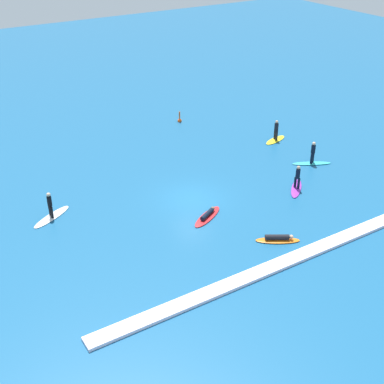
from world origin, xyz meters
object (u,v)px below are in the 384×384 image
(surfer_on_orange_board, at_px, (278,239))
(surfer_on_teal_board, at_px, (312,158))
(surfer_on_white_board, at_px, (51,212))
(marker_buoy, at_px, (180,120))
(surfer_on_purple_board, at_px, (297,184))
(surfer_on_yellow_board, at_px, (276,135))
(surfer_on_red_board, at_px, (207,215))

(surfer_on_orange_board, distance_m, surfer_on_teal_board, 11.01)
(surfer_on_white_board, distance_m, surfer_on_orange_board, 14.11)
(surfer_on_white_board, xyz_separation_m, surfer_on_teal_board, (19.19, -2.96, 0.05))
(surfer_on_orange_board, bearing_deg, marker_buoy, 107.80)
(surfer_on_white_board, distance_m, surfer_on_purple_board, 16.45)
(surfer_on_white_board, distance_m, surfer_on_yellow_board, 19.82)
(surfer_on_white_board, relative_size, surfer_on_yellow_board, 1.18)
(surfer_on_purple_board, distance_m, surfer_on_teal_board, 4.33)
(surfer_on_purple_board, xyz_separation_m, surfer_on_teal_board, (3.63, 2.37, 0.06))
(surfer_on_purple_board, xyz_separation_m, surfer_on_yellow_board, (4.16, 7.25, 0.06))
(surfer_on_red_board, distance_m, surfer_on_yellow_board, 13.42)
(surfer_on_orange_board, distance_m, marker_buoy, 19.84)
(surfer_on_orange_board, distance_m, surfer_on_yellow_board, 14.80)
(surfer_on_teal_board, xyz_separation_m, marker_buoy, (-4.07, 12.67, -0.29))
(surfer_on_purple_board, bearing_deg, surfer_on_yellow_board, -162.31)
(surfer_on_red_board, height_order, surfer_on_white_board, surfer_on_white_board)
(surfer_on_purple_board, distance_m, surfer_on_yellow_board, 8.36)
(surfer_on_red_board, xyz_separation_m, surfer_on_purple_board, (7.23, -0.17, 0.28))
(surfer_on_teal_board, height_order, marker_buoy, surfer_on_teal_board)
(surfer_on_orange_board, relative_size, surfer_on_teal_board, 0.90)
(surfer_on_red_board, xyz_separation_m, surfer_on_white_board, (-8.33, 5.16, 0.29))
(surfer_on_white_board, bearing_deg, marker_buoy, -176.43)
(surfer_on_white_board, bearing_deg, surfer_on_yellow_board, 156.42)
(surfer_on_white_board, height_order, marker_buoy, surfer_on_white_board)
(marker_buoy, bearing_deg, surfer_on_yellow_board, -59.44)
(surfer_on_red_board, bearing_deg, surfer_on_yellow_board, 3.78)
(surfer_on_white_board, bearing_deg, surfer_on_purple_board, 131.97)
(surfer_on_purple_board, height_order, surfer_on_yellow_board, surfer_on_purple_board)
(surfer_on_orange_board, xyz_separation_m, surfer_on_yellow_board, (9.35, 11.47, 0.31))
(surfer_on_yellow_board, distance_m, surfer_on_teal_board, 4.91)
(surfer_on_yellow_board, bearing_deg, surfer_on_orange_board, 33.89)
(surfer_on_red_board, relative_size, surfer_on_orange_board, 1.13)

